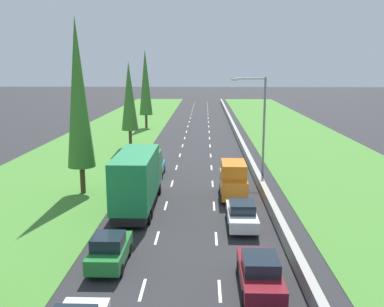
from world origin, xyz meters
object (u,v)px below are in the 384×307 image
at_px(poplar_tree_third, 129,97).
at_px(street_light_mast, 260,119).
at_px(teal_hatchback_left_lane, 154,167).
at_px(green_box_truck_left_lane, 138,179).
at_px(white_sedan_right_lane, 242,214).
at_px(poplar_tree_fourth, 145,82).
at_px(poplar_tree_second, 78,94).
at_px(orange_van_right_lane, 233,180).
at_px(maroon_sedan_right_lane, 260,273).
at_px(green_hatchback_left_lane, 109,250).

xyz_separation_m(poplar_tree_third, street_light_mast, (14.35, -13.12, -1.08)).
bearing_deg(teal_hatchback_left_lane, green_box_truck_left_lane, -90.27).
distance_m(white_sedan_right_lane, poplar_tree_fourth, 45.86).
bearing_deg(street_light_mast, poplar_tree_second, -155.51).
relative_size(orange_van_right_lane, teal_hatchback_left_lane, 1.26).
bearing_deg(poplar_tree_fourth, maroon_sedan_right_lane, -76.88).
relative_size(green_box_truck_left_lane, poplar_tree_third, 0.89).
height_order(teal_hatchback_left_lane, street_light_mast, street_light_mast).
relative_size(green_hatchback_left_lane, poplar_tree_fourth, 0.31).
relative_size(green_box_truck_left_lane, poplar_tree_fourth, 0.74).
relative_size(orange_van_right_lane, poplar_tree_second, 0.36).
distance_m(green_hatchback_left_lane, orange_van_right_lane, 13.75).
height_order(white_sedan_right_lane, street_light_mast, street_light_mast).
distance_m(white_sedan_right_lane, green_hatchback_left_lane, 9.11).
relative_size(green_hatchback_left_lane, green_box_truck_left_lane, 0.41).
height_order(green_box_truck_left_lane, poplar_tree_third, poplar_tree_third).
distance_m(poplar_tree_second, poplar_tree_third, 19.92).
xyz_separation_m(maroon_sedan_right_lane, white_sedan_right_lane, (-0.16, 7.82, 0.00)).
bearing_deg(green_hatchback_left_lane, poplar_tree_fourth, 95.47).
bearing_deg(street_light_mast, maroon_sedan_right_lane, -96.92).
height_order(orange_van_right_lane, teal_hatchback_left_lane, orange_van_right_lane).
height_order(maroon_sedan_right_lane, poplar_tree_third, poplar_tree_third).
relative_size(green_box_truck_left_lane, street_light_mast, 1.04).
relative_size(orange_van_right_lane, poplar_tree_third, 0.47).
distance_m(poplar_tree_third, poplar_tree_fourth, 17.09).
distance_m(green_box_truck_left_lane, teal_hatchback_left_lane, 9.46).
xyz_separation_m(teal_hatchback_left_lane, poplar_tree_third, (-4.60, 14.03, 5.48)).
xyz_separation_m(orange_van_right_lane, teal_hatchback_left_lane, (-6.84, 6.55, -0.56)).
bearing_deg(poplar_tree_fourth, green_hatchback_left_lane, -84.53).
bearing_deg(poplar_tree_third, street_light_mast, -42.43).
height_order(green_hatchback_left_lane, poplar_tree_fourth, poplar_tree_fourth).
bearing_deg(street_light_mast, poplar_tree_fourth, 115.89).
bearing_deg(poplar_tree_fourth, poplar_tree_second, -90.21).
bearing_deg(poplar_tree_third, teal_hatchback_left_lane, -71.85).
height_order(orange_van_right_lane, poplar_tree_fourth, poplar_tree_fourth).
height_order(maroon_sedan_right_lane, green_box_truck_left_lane, green_box_truck_left_lane).
height_order(maroon_sedan_right_lane, white_sedan_right_lane, same).
distance_m(poplar_tree_fourth, street_light_mast, 33.61).
xyz_separation_m(teal_hatchback_left_lane, poplar_tree_second, (-5.02, -5.82, 7.05)).
xyz_separation_m(green_box_truck_left_lane, poplar_tree_third, (-4.55, 23.39, 4.13)).
bearing_deg(poplar_tree_third, poplar_tree_second, -91.23).
height_order(white_sedan_right_lane, orange_van_right_lane, orange_van_right_lane).
height_order(teal_hatchback_left_lane, poplar_tree_third, poplar_tree_third).
bearing_deg(street_light_mast, white_sedan_right_lane, -101.48).
height_order(white_sedan_right_lane, teal_hatchback_left_lane, teal_hatchback_left_lane).
distance_m(white_sedan_right_lane, orange_van_right_lane, 6.20).
height_order(poplar_tree_second, street_light_mast, poplar_tree_second).
distance_m(maroon_sedan_right_lane, white_sedan_right_lane, 7.83).
height_order(green_box_truck_left_lane, orange_van_right_lane, green_box_truck_left_lane).
bearing_deg(poplar_tree_second, green_box_truck_left_lane, -35.44).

